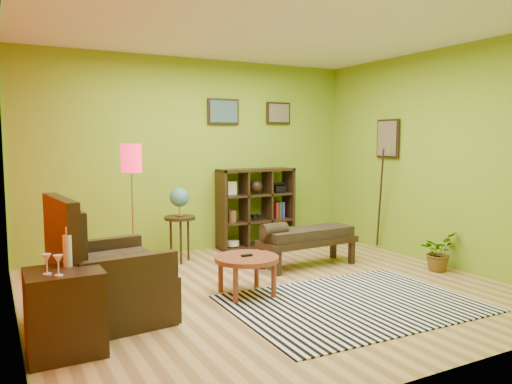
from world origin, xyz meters
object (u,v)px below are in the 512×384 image
globe_table (179,206)px  floor_lamp (132,171)px  coffee_table (247,262)px  bench (305,237)px  potted_plant (438,256)px  armchair (105,283)px  cube_shelf (257,208)px  side_cabinet (65,311)px

globe_table → floor_lamp: bearing=-139.8°
coffee_table → floor_lamp: 1.67m
floor_lamp → bench: size_ratio=1.17×
globe_table → bench: size_ratio=0.74×
floor_lamp → potted_plant: 3.87m
coffee_table → armchair: (-1.47, -0.06, -0.01)m
globe_table → potted_plant: 3.37m
armchair → cube_shelf: size_ratio=0.96×
globe_table → potted_plant: bearing=-35.8°
potted_plant → side_cabinet: bearing=-175.0°
armchair → cube_shelf: cube_shelf is taller
coffee_table → potted_plant: size_ratio=1.40×
floor_lamp → cube_shelf: (2.16, 1.04, -0.69)m
armchair → floor_lamp: (0.54, 1.09, 0.94)m
cube_shelf → bench: (-0.02, -1.36, -0.21)m
cube_shelf → globe_table: bearing=-164.8°
globe_table → cube_shelf: 1.42m
side_cabinet → cube_shelf: 4.13m
floor_lamp → bench: 2.34m
cube_shelf → side_cabinet: bearing=-139.1°
floor_lamp → cube_shelf: floor_lamp is taller
armchair → potted_plant: 4.04m
bench → floor_lamp: bearing=171.4°
side_cabinet → globe_table: bearing=53.1°
floor_lamp → coffee_table: bearing=-47.9°
side_cabinet → floor_lamp: floor_lamp is taller
coffee_table → cube_shelf: bearing=59.2°
coffee_table → globe_table: globe_table is taller
side_cabinet → globe_table: 2.94m
potted_plant → globe_table: bearing=144.2°
side_cabinet → coffee_table: bearing=18.5°
armchair → floor_lamp: floor_lamp is taller
globe_table → bench: (1.34, -0.99, -0.37)m
armchair → cube_shelf: (2.70, 2.13, 0.25)m
globe_table → armchair: bearing=-127.2°
coffee_table → bench: (1.21, 0.70, 0.03)m
coffee_table → potted_plant: bearing=-5.5°
coffee_table → floor_lamp: (-0.93, 1.02, 0.93)m
coffee_table → potted_plant: 2.58m
armchair → globe_table: size_ratio=1.14×
floor_lamp → armchair: bearing=-116.5°
coffee_table → side_cabinet: side_cabinet is taller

